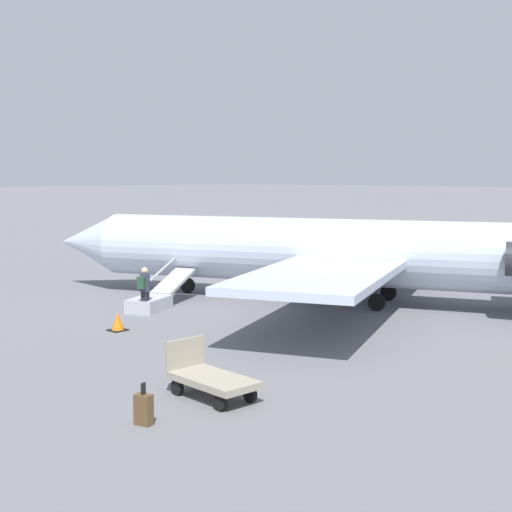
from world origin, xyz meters
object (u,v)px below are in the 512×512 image
at_px(airplane_main, 356,252).
at_px(passenger, 144,287).
at_px(luggage_cart, 209,378).
at_px(boarding_stairs, 154,299).
at_px(suitcase, 144,409).

height_order(airplane_main, passenger, airplane_main).
bearing_deg(luggage_cart, passenger, -25.82).
bearing_deg(luggage_cart, airplane_main, -65.36).
height_order(airplane_main, boarding_stairs, airplane_main).
relative_size(boarding_stairs, luggage_cart, 1.81).
relative_size(boarding_stairs, suitcase, 4.65).
bearing_deg(luggage_cart, suitcase, 103.26).
xyz_separation_m(passenger, suitcase, (-9.32, 7.25, -0.67)).
distance_m(airplane_main, suitcase, 15.34).
height_order(boarding_stairs, passenger, passenger).
distance_m(boarding_stairs, passenger, 1.28).
bearing_deg(passenger, boarding_stairs, 11.24).
height_order(boarding_stairs, suitcase, boarding_stairs).
xyz_separation_m(passenger, luggage_cart, (-8.95, 5.08, -0.54)).
height_order(luggage_cart, suitcase, luggage_cart).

